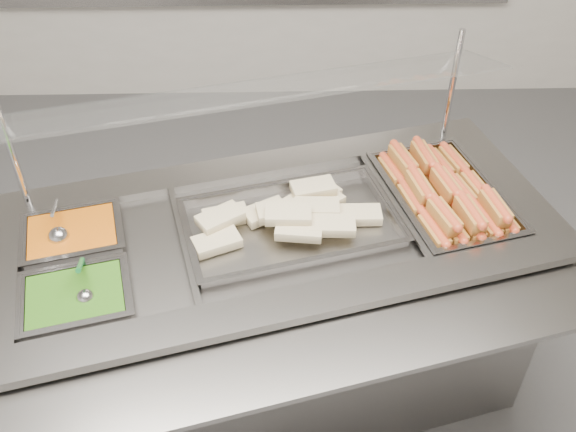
{
  "coord_description": "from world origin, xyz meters",
  "views": [
    {
      "loc": [
        0.13,
        -1.16,
        2.07
      ],
      "look_at": [
        0.17,
        0.29,
        0.83
      ],
      "focal_mm": 40.0,
      "sensor_mm": 36.0,
      "label": 1
    }
  ],
  "objects_px": {
    "sneeze_guard": "(254,95)",
    "steam_counter": "(275,314)",
    "pan_hotdogs": "(443,201)",
    "pan_wraps": "(291,227)",
    "ladle": "(59,235)",
    "serving_spoon": "(85,292)"
  },
  "relations": [
    {
      "from": "pan_hotdogs",
      "to": "ladle",
      "type": "xyz_separation_m",
      "value": [
        -1.17,
        -0.18,
        0.04
      ]
    },
    {
      "from": "sneeze_guard",
      "to": "steam_counter",
      "type": "bearing_deg",
      "value": -75.36
    },
    {
      "from": "pan_hotdogs",
      "to": "pan_wraps",
      "type": "distance_m",
      "value": 0.51
    },
    {
      "from": "sneeze_guard",
      "to": "ladle",
      "type": "distance_m",
      "value": 0.7
    },
    {
      "from": "ladle",
      "to": "serving_spoon",
      "type": "height_order",
      "value": "serving_spoon"
    },
    {
      "from": "steam_counter",
      "to": "ladle",
      "type": "relative_size",
      "value": 10.32
    },
    {
      "from": "pan_wraps",
      "to": "sneeze_guard",
      "type": "bearing_deg",
      "value": 119.98
    },
    {
      "from": "steam_counter",
      "to": "ladle",
      "type": "height_order",
      "value": "ladle"
    },
    {
      "from": "sneeze_guard",
      "to": "serving_spoon",
      "type": "bearing_deg",
      "value": -134.44
    },
    {
      "from": "sneeze_guard",
      "to": "pan_hotdogs",
      "type": "bearing_deg",
      "value": -4.65
    },
    {
      "from": "serving_spoon",
      "to": "pan_hotdogs",
      "type": "bearing_deg",
      "value": 21.53
    },
    {
      "from": "steam_counter",
      "to": "pan_hotdogs",
      "type": "height_order",
      "value": "pan_hotdogs"
    },
    {
      "from": "ladle",
      "to": "serving_spoon",
      "type": "xyz_separation_m",
      "value": [
        0.12,
        -0.23,
        0.0
      ]
    },
    {
      "from": "pan_wraps",
      "to": "ladle",
      "type": "relative_size",
      "value": 3.86
    },
    {
      "from": "sneeze_guard",
      "to": "ladle",
      "type": "bearing_deg",
      "value": -158.05
    },
    {
      "from": "ladle",
      "to": "pan_hotdogs",
      "type": "bearing_deg",
      "value": 8.94
    },
    {
      "from": "ladle",
      "to": "serving_spoon",
      "type": "bearing_deg",
      "value": -61.35
    },
    {
      "from": "pan_hotdogs",
      "to": "ladle",
      "type": "distance_m",
      "value": 1.19
    },
    {
      "from": "ladle",
      "to": "steam_counter",
      "type": "bearing_deg",
      "value": 3.84
    },
    {
      "from": "ladle",
      "to": "serving_spoon",
      "type": "relative_size",
      "value": 1.11
    },
    {
      "from": "sneeze_guard",
      "to": "serving_spoon",
      "type": "relative_size",
      "value": 9.41
    },
    {
      "from": "sneeze_guard",
      "to": "pan_wraps",
      "type": "distance_m",
      "value": 0.41
    }
  ]
}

